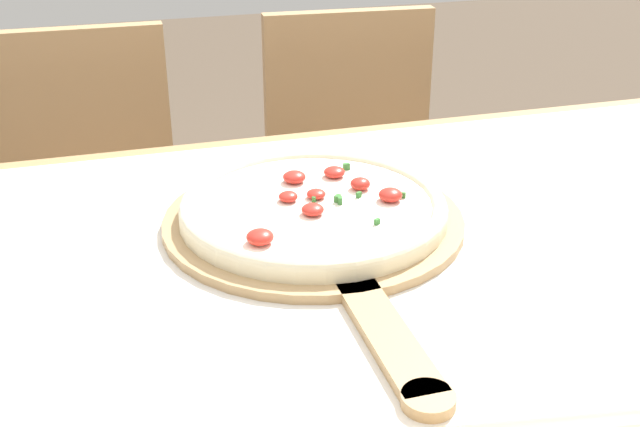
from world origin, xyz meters
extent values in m
cube|color=#A87F51|center=(0.00, 0.00, 0.76)|extent=(1.48, 0.95, 0.03)
cylinder|color=#A87F51|center=(0.69, 0.42, 0.37)|extent=(0.06, 0.06, 0.75)
cube|color=silver|center=(0.00, 0.00, 0.78)|extent=(1.40, 0.87, 0.00)
cylinder|color=tan|center=(-0.01, 0.13, 0.79)|extent=(0.38, 0.38, 0.01)
cube|color=tan|center=(-0.01, -0.14, 0.79)|extent=(0.04, 0.20, 0.01)
cylinder|color=tan|center=(-0.01, -0.24, 0.79)|extent=(0.05, 0.05, 0.01)
cylinder|color=beige|center=(-0.01, 0.13, 0.80)|extent=(0.34, 0.34, 0.02)
torus|color=beige|center=(-0.01, 0.13, 0.81)|extent=(0.34, 0.34, 0.02)
cylinder|color=white|center=(-0.01, 0.13, 0.81)|extent=(0.30, 0.30, 0.00)
ellipsoid|color=red|center=(-0.01, 0.20, 0.82)|extent=(0.03, 0.03, 0.02)
ellipsoid|color=red|center=(-0.04, 0.14, 0.82)|extent=(0.02, 0.02, 0.01)
ellipsoid|color=red|center=(-0.10, 0.04, 0.82)|extent=(0.03, 0.03, 0.02)
ellipsoid|color=red|center=(0.06, 0.15, 0.82)|extent=(0.03, 0.03, 0.02)
ellipsoid|color=red|center=(-0.02, 0.10, 0.82)|extent=(0.03, 0.03, 0.01)
ellipsoid|color=red|center=(0.00, 0.14, 0.82)|extent=(0.02, 0.02, 0.01)
ellipsoid|color=red|center=(0.09, 0.11, 0.82)|extent=(0.03, 0.03, 0.02)
ellipsoid|color=red|center=(0.04, 0.20, 0.82)|extent=(0.03, 0.03, 0.01)
cube|color=#387533|center=(-0.01, 0.13, 0.82)|extent=(0.01, 0.01, 0.01)
cube|color=#387533|center=(0.05, 0.13, 0.82)|extent=(0.01, 0.01, 0.01)
cube|color=#387533|center=(0.11, 0.11, 0.82)|extent=(0.01, 0.01, 0.01)
cube|color=#387533|center=(0.02, 0.12, 0.82)|extent=(0.01, 0.01, 0.01)
cube|color=#387533|center=(0.02, 0.12, 0.82)|extent=(0.01, 0.01, 0.01)
cube|color=#387533|center=(0.07, 0.22, 0.82)|extent=(0.01, 0.01, 0.01)
cube|color=#387533|center=(0.05, 0.05, 0.82)|extent=(0.01, 0.01, 0.01)
cube|color=tan|center=(-0.30, 0.72, 0.43)|extent=(0.41, 0.41, 0.02)
cube|color=tan|center=(-0.30, 0.90, 0.66)|extent=(0.38, 0.04, 0.44)
cylinder|color=tan|center=(-0.46, 0.56, 0.21)|extent=(0.04, 0.04, 0.42)
cylinder|color=tan|center=(-0.14, 0.56, 0.21)|extent=(0.04, 0.04, 0.42)
cylinder|color=tan|center=(-0.46, 0.88, 0.21)|extent=(0.04, 0.04, 0.42)
cylinder|color=tan|center=(-0.14, 0.88, 0.21)|extent=(0.04, 0.04, 0.42)
cube|color=tan|center=(0.28, 0.72, 0.43)|extent=(0.43, 0.43, 0.02)
cube|color=tan|center=(0.29, 0.90, 0.66)|extent=(0.38, 0.06, 0.44)
cylinder|color=tan|center=(0.11, 0.57, 0.21)|extent=(0.04, 0.04, 0.42)
cylinder|color=tan|center=(0.43, 0.55, 0.21)|extent=(0.04, 0.04, 0.42)
cylinder|color=tan|center=(0.13, 0.89, 0.21)|extent=(0.04, 0.04, 0.42)
cylinder|color=tan|center=(0.45, 0.87, 0.21)|extent=(0.04, 0.04, 0.42)
camera|label=1|loc=(-0.26, -0.75, 1.25)|focal=45.00mm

